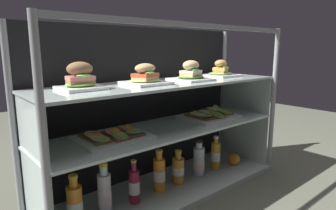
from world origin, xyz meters
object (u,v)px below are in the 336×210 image
(juice_bottle_front_fourth, at_px, (159,174))
(plated_roll_sandwich_mid_right, at_px, (221,71))
(juice_bottle_back_left, at_px, (104,192))
(juice_bottle_front_right_end, at_px, (198,161))
(open_sandwich_tray_near_left_corner, at_px, (113,135))
(juice_bottle_front_second, at_px, (178,169))
(open_sandwich_tray_center, at_px, (210,115))
(juice_bottle_near_post, at_px, (134,186))
(plated_roll_sandwich_right_of_center, at_px, (145,77))
(juice_bottle_back_center, at_px, (216,155))
(plated_roll_sandwich_near_right_corner, at_px, (191,73))
(plated_roll_sandwich_far_left, at_px, (80,79))
(juice_bottle_front_left_end, at_px, (75,205))
(orange_fruit_beside_bottles, at_px, (234,159))

(juice_bottle_front_fourth, bearing_deg, plated_roll_sandwich_mid_right, 3.93)
(juice_bottle_back_left, xyz_separation_m, juice_bottle_front_right_end, (0.65, -0.00, -0.01))
(open_sandwich_tray_near_left_corner, bearing_deg, juice_bottle_front_second, -0.46)
(juice_bottle_front_right_end, bearing_deg, open_sandwich_tray_center, -4.92)
(open_sandwich_tray_center, xyz_separation_m, juice_bottle_front_second, (-0.26, 0.01, -0.29))
(juice_bottle_near_post, bearing_deg, plated_roll_sandwich_right_of_center, 12.59)
(juice_bottle_near_post, distance_m, juice_bottle_back_center, 0.65)
(plated_roll_sandwich_near_right_corner, distance_m, juice_bottle_front_fourth, 0.59)
(open_sandwich_tray_center, xyz_separation_m, juice_bottle_front_fourth, (-0.41, -0.00, -0.27))
(plated_roll_sandwich_far_left, height_order, juice_bottle_front_left_end, plated_roll_sandwich_far_left)
(plated_roll_sandwich_right_of_center, relative_size, orange_fruit_beside_bottles, 2.65)
(plated_roll_sandwich_right_of_center, distance_m, juice_bottle_front_left_end, 0.68)
(juice_bottle_front_left_end, xyz_separation_m, juice_bottle_front_second, (0.64, 0.02, -0.02))
(juice_bottle_back_center, distance_m, orange_fruit_beside_bottles, 0.16)
(open_sandwich_tray_near_left_corner, distance_m, orange_fruit_beside_bottles, 0.95)
(juice_bottle_front_right_end, bearing_deg, juice_bottle_back_left, 179.90)
(open_sandwich_tray_near_left_corner, bearing_deg, open_sandwich_tray_center, -0.92)
(open_sandwich_tray_near_left_corner, bearing_deg, orange_fruit_beside_bottles, -3.60)
(juice_bottle_back_center, bearing_deg, juice_bottle_front_left_end, -179.49)
(juice_bottle_front_left_end, height_order, juice_bottle_back_left, juice_bottle_back_left)
(plated_roll_sandwich_right_of_center, relative_size, plated_roll_sandwich_near_right_corner, 1.03)
(open_sandwich_tray_center, bearing_deg, juice_bottle_front_left_end, -179.12)
(juice_bottle_back_center, bearing_deg, plated_roll_sandwich_far_left, 177.34)
(open_sandwich_tray_near_left_corner, xyz_separation_m, open_sandwich_tray_center, (0.68, -0.01, 0.00))
(juice_bottle_front_left_end, height_order, juice_bottle_front_right_end, juice_bottle_front_left_end)
(plated_roll_sandwich_near_right_corner, relative_size, juice_bottle_front_second, 1.04)
(juice_bottle_front_fourth, distance_m, juice_bottle_back_center, 0.47)
(plated_roll_sandwich_far_left, relative_size, juice_bottle_front_right_end, 0.83)
(juice_bottle_back_left, height_order, juice_bottle_front_fourth, juice_bottle_back_left)
(plated_roll_sandwich_near_right_corner, distance_m, juice_bottle_near_post, 0.68)
(plated_roll_sandwich_right_of_center, distance_m, juice_bottle_near_post, 0.56)
(plated_roll_sandwich_mid_right, bearing_deg, juice_bottle_near_post, -175.64)
(open_sandwich_tray_near_left_corner, height_order, juice_bottle_front_right_end, open_sandwich_tray_near_left_corner)
(plated_roll_sandwich_far_left, bearing_deg, juice_bottle_back_left, -19.49)
(juice_bottle_front_right_end, bearing_deg, plated_roll_sandwich_near_right_corner, -167.06)
(plated_roll_sandwich_far_left, relative_size, juice_bottle_front_second, 0.93)
(open_sandwich_tray_center, xyz_separation_m, orange_fruit_beside_bottles, (0.20, -0.04, -0.33))
(plated_roll_sandwich_far_left, relative_size, juice_bottle_back_left, 0.74)
(juice_bottle_back_left, bearing_deg, juice_bottle_front_left_end, -171.76)
(juice_bottle_front_right_end, distance_m, orange_fruit_beside_bottles, 0.30)
(plated_roll_sandwich_right_of_center, height_order, juice_bottle_back_left, plated_roll_sandwich_right_of_center)
(plated_roll_sandwich_far_left, relative_size, plated_roll_sandwich_near_right_corner, 0.90)
(plated_roll_sandwich_mid_right, distance_m, juice_bottle_back_center, 0.55)
(juice_bottle_front_left_end, distance_m, juice_bottle_front_second, 0.64)
(juice_bottle_back_center, xyz_separation_m, orange_fruit_beside_bottles, (0.15, -0.04, -0.05))
(juice_bottle_front_right_end, height_order, orange_fruit_beside_bottles, juice_bottle_front_right_end)
(open_sandwich_tray_near_left_corner, height_order, orange_fruit_beside_bottles, open_sandwich_tray_near_left_corner)
(juice_bottle_back_left, bearing_deg, open_sandwich_tray_near_left_corner, 2.01)
(plated_roll_sandwich_far_left, height_order, plated_roll_sandwich_right_of_center, plated_roll_sandwich_far_left)
(juice_bottle_back_left, bearing_deg, orange_fruit_beside_bottles, -3.23)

